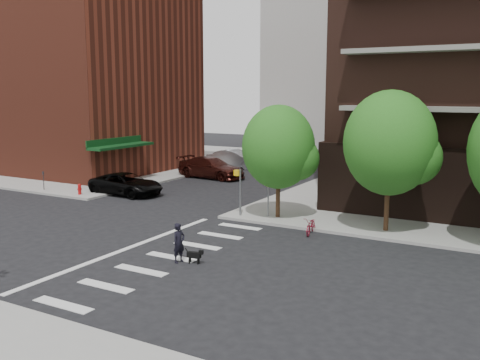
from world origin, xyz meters
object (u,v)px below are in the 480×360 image
(parked_car_maroon, at_px, (211,168))
(scooter, at_px, (311,226))
(dog_walker, at_px, (179,243))
(fire_hydrant, at_px, (80,189))
(parked_car_black, at_px, (126,184))
(parked_car_silver, at_px, (235,159))

(parked_car_maroon, distance_m, scooter, 18.55)
(scooter, xyz_separation_m, dog_walker, (-3.09, -6.89, 0.40))
(fire_hydrant, xyz_separation_m, parked_car_maroon, (3.49, 11.10, 0.31))
(parked_car_black, xyz_separation_m, dog_walker, (11.90, -10.26, 0.09))
(fire_hydrant, xyz_separation_m, dog_walker, (14.20, -8.19, 0.28))
(parked_car_maroon, xyz_separation_m, parked_car_silver, (-1.19, 6.04, 0.01))
(fire_hydrant, distance_m, parked_car_black, 3.10)
(fire_hydrant, distance_m, parked_car_silver, 17.29)
(parked_car_black, height_order, parked_car_maroon, parked_car_maroon)
(fire_hydrant, bearing_deg, scooter, -4.30)
(fire_hydrant, relative_size, parked_car_black, 0.14)
(fire_hydrant, xyz_separation_m, parked_car_silver, (2.30, 17.14, 0.31))
(fire_hydrant, relative_size, scooter, 0.44)
(parked_car_maroon, height_order, dog_walker, parked_car_maroon)
(parked_car_black, bearing_deg, fire_hydrant, 133.71)
(parked_car_maroon, height_order, scooter, parked_car_maroon)
(fire_hydrant, bearing_deg, parked_car_silver, 82.36)
(dog_walker, bearing_deg, parked_car_black, 60.10)
(fire_hydrant, height_order, parked_car_black, parked_car_black)
(parked_car_black, xyz_separation_m, scooter, (14.99, -3.38, -0.31))
(fire_hydrant, height_order, dog_walker, dog_walker)
(parked_car_maroon, xyz_separation_m, dog_walker, (10.71, -19.28, -0.03))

